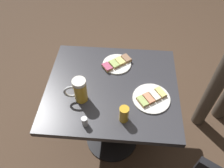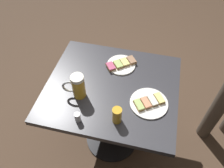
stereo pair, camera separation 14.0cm
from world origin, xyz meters
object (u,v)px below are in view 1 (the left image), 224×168
object	(u,v)px
beer_glass_small	(124,114)
salt_shaker	(85,121)
beer_mug	(79,90)
plate_far	(151,98)
plate_near	(117,63)

from	to	relation	value
beer_glass_small	salt_shaker	size ratio (longest dim) A/B	1.70
beer_mug	beer_glass_small	world-z (taller)	beer_mug
beer_mug	salt_shaker	bearing A→B (deg)	17.40
plate_far	beer_glass_small	xyz separation A→B (m)	(0.16, -0.16, 0.04)
plate_far	beer_mug	size ratio (longest dim) A/B	1.37
beer_glass_small	salt_shaker	xyz separation A→B (m)	(0.05, -0.21, -0.02)
salt_shaker	plate_far	bearing A→B (deg)	119.02
plate_near	beer_mug	xyz separation A→B (m)	(0.31, -0.20, 0.07)
plate_far	salt_shaker	distance (m)	0.42
beer_mug	salt_shaker	distance (m)	0.19
beer_mug	beer_glass_small	xyz separation A→B (m)	(0.12, 0.26, -0.03)
plate_near	beer_glass_small	distance (m)	0.44
beer_glass_small	salt_shaker	distance (m)	0.22
plate_near	plate_far	distance (m)	0.36
beer_mug	salt_shaker	world-z (taller)	beer_mug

